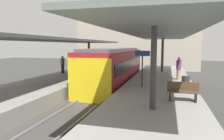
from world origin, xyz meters
TOP-DOWN VIEW (x-y plane):
  - ground_plane at (0.00, 0.00)m, footprint 80.00×80.00m
  - platform_left at (-3.80, 0.00)m, footprint 4.40×28.00m
  - platform_right at (3.80, 0.00)m, footprint 4.40×28.00m
  - track_ballast at (0.00, 0.00)m, footprint 3.20×28.00m
  - rail_near_side at (-0.72, 0.00)m, footprint 0.08×28.00m
  - rail_far_side at (0.72, 0.00)m, footprint 0.08×28.00m
  - commuter_train at (0.00, 3.92)m, footprint 2.78×11.94m
  - canopy_left at (-3.80, 1.40)m, footprint 4.18×21.00m
  - canopy_right at (3.80, 1.40)m, footprint 4.18×21.00m
  - platform_bench at (5.03, -3.29)m, footprint 1.40×0.41m
  - platform_sign at (2.85, -0.56)m, footprint 0.90×0.08m
  - litter_bin at (5.34, -0.80)m, footprint 0.44×0.44m
  - passenger_near_bench at (-4.96, 4.07)m, footprint 0.36×0.36m
  - passenger_mid_platform at (3.22, 4.30)m, footprint 0.36×0.36m
  - passenger_far_end at (5.12, 2.86)m, footprint 0.36×0.36m
  - station_building_backdrop at (-0.36, 20.00)m, footprint 18.00×6.00m

SIDE VIEW (x-z plane):
  - ground_plane at x=0.00m, z-range 0.00..0.00m
  - track_ballast at x=0.00m, z-range 0.00..0.20m
  - rail_near_side at x=-0.72m, z-range 0.20..0.34m
  - rail_far_side at x=0.72m, z-range 0.20..0.34m
  - platform_left at x=-3.80m, z-range 0.00..1.00m
  - platform_right at x=3.80m, z-range 0.00..1.00m
  - litter_bin at x=5.34m, z-range 1.00..1.80m
  - platform_bench at x=5.03m, z-range 1.03..1.89m
  - commuter_train at x=0.00m, z-range 0.18..3.28m
  - passenger_near_bench at x=-4.96m, z-range 1.03..2.62m
  - passenger_far_end at x=5.12m, z-range 1.03..2.72m
  - passenger_mid_platform at x=3.22m, z-range 1.03..2.72m
  - platform_sign at x=2.85m, z-range 1.52..3.73m
  - canopy_left at x=-3.80m, z-range 2.39..5.39m
  - canopy_right at x=3.80m, z-range 2.58..5.98m
  - station_building_backdrop at x=-0.36m, z-range 0.00..11.00m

